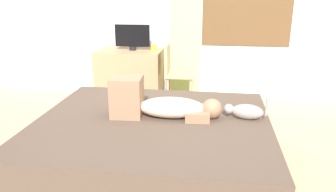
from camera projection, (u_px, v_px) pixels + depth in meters
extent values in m
plane|color=tan|center=(165.00, 173.00, 2.97)|extent=(16.00, 16.00, 0.00)
cube|color=brown|center=(247.00, 6.00, 4.56)|extent=(1.21, 0.02, 1.07)
cube|color=white|center=(247.00, 6.00, 4.56)|extent=(1.13, 0.02, 0.99)
cube|color=brown|center=(153.00, 168.00, 2.93)|extent=(2.00, 1.76, 0.14)
cube|color=#4C3D33|center=(153.00, 141.00, 2.85)|extent=(1.94, 1.71, 0.38)
ellipsoid|color=#CCB299|center=(172.00, 107.00, 2.83)|extent=(0.57, 0.29, 0.17)
sphere|color=#8C664C|center=(212.00, 109.00, 2.80)|extent=(0.17, 0.17, 0.17)
cube|color=#8C664C|center=(127.00, 97.00, 2.84)|extent=(0.27, 0.25, 0.34)
cube|color=#8C664C|center=(197.00, 113.00, 2.83)|extent=(0.22, 0.29, 0.08)
ellipsoid|color=gray|center=(247.00, 112.00, 2.79)|extent=(0.27, 0.15, 0.13)
sphere|color=gray|center=(229.00, 109.00, 2.83)|extent=(0.08, 0.08, 0.08)
cylinder|color=gray|center=(267.00, 106.00, 2.73)|extent=(0.02, 0.02, 0.16)
cube|color=#997A56|center=(130.00, 76.00, 4.76)|extent=(0.90, 0.56, 0.74)
cylinder|color=black|center=(133.00, 48.00, 4.63)|extent=(0.10, 0.10, 0.05)
cube|color=black|center=(132.00, 36.00, 4.57)|extent=(0.48, 0.04, 0.30)
cylinder|color=gold|center=(154.00, 48.00, 4.58)|extent=(0.08, 0.08, 0.09)
cylinder|color=tan|center=(191.00, 88.00, 4.69)|extent=(0.04, 0.04, 0.44)
cylinder|color=tan|center=(190.00, 95.00, 4.40)|extent=(0.04, 0.04, 0.44)
cylinder|color=tan|center=(170.00, 88.00, 4.72)|extent=(0.04, 0.04, 0.44)
cylinder|color=tan|center=(167.00, 94.00, 4.43)|extent=(0.04, 0.04, 0.44)
cube|color=tan|center=(180.00, 74.00, 4.49)|extent=(0.40, 0.40, 0.04)
cube|color=tan|center=(167.00, 59.00, 4.44)|extent=(0.06, 0.38, 0.38)
cube|color=#ADCC75|center=(185.00, 15.00, 4.66)|extent=(0.44, 0.06, 2.41)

